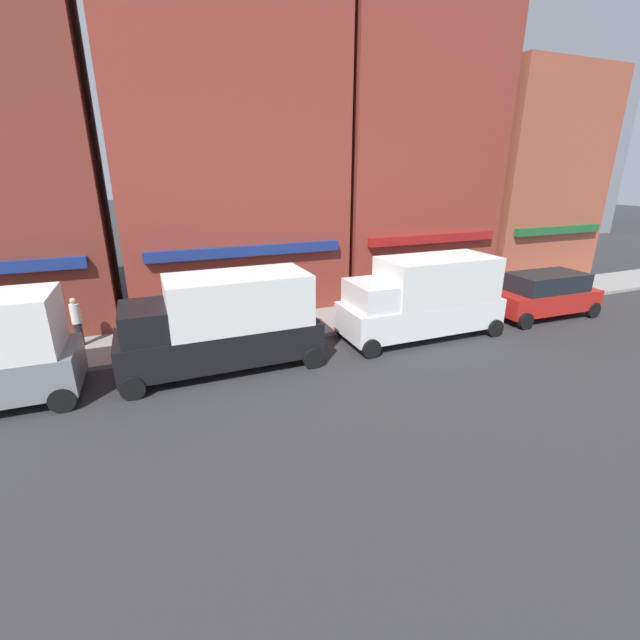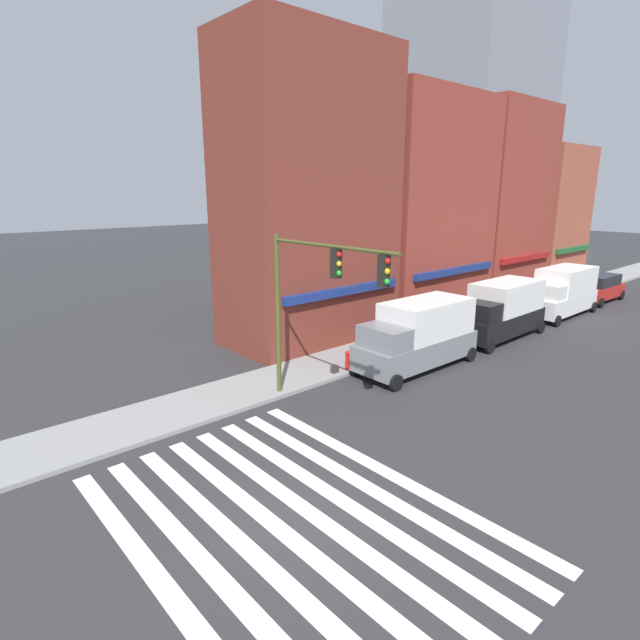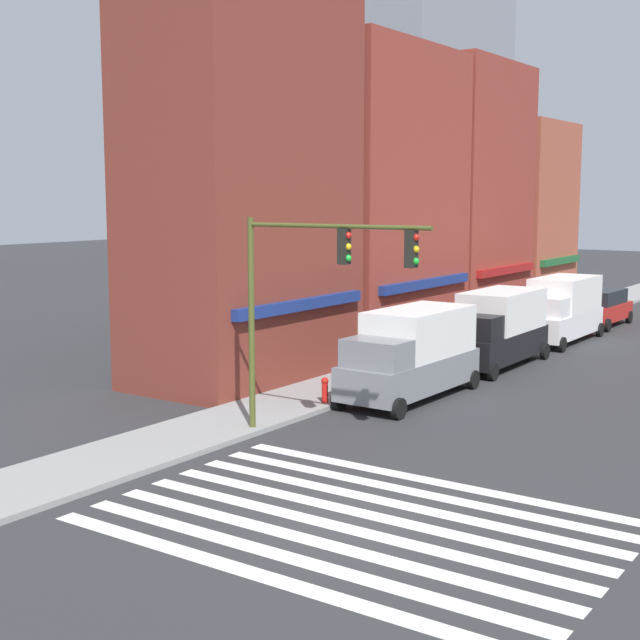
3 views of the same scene
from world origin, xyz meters
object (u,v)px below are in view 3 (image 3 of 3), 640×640
box_truck_grey (411,353)px  pedestrian_red_jacket (420,341)px  traffic_signal (312,280)px  fire_hydrant (325,389)px  pedestrian_green_top (437,335)px  box_truck_black (496,327)px  suv_red (601,307)px  box_truck_white (561,308)px  pedestrian_white_shirt (365,347)px

box_truck_grey → pedestrian_red_jacket: size_ratio=3.52×
traffic_signal → fire_hydrant: size_ratio=7.43×
pedestrian_red_jacket → pedestrian_green_top: size_ratio=1.00×
box_truck_black → suv_red: 13.78m
pedestrian_green_top → fire_hydrant: bearing=-28.3°
pedestrian_red_jacket → pedestrian_green_top: (1.69, 0.09, 0.00)m
box_truck_white → pedestrian_white_shirt: bearing=164.0°
box_truck_white → pedestrian_white_shirt: 12.52m
box_truck_black → pedestrian_green_top: bearing=95.6°
suv_red → fire_hydrant: 23.66m
box_truck_black → pedestrian_red_jacket: 3.16m
traffic_signal → fire_hydrant: (3.76, 2.15, -3.97)m
box_truck_white → fire_hydrant: 17.43m
fire_hydrant → pedestrian_green_top: bearing=4.9°
box_truck_white → pedestrian_red_jacket: box_truck_white is taller
pedestrian_white_shirt → box_truck_white: bearing=-2.7°
box_truck_white → pedestrian_red_jacket: 9.78m
pedestrian_green_top → fire_hydrant: 9.60m
box_truck_grey → pedestrian_green_top: (6.83, 2.52, -0.51)m
traffic_signal → fire_hydrant: traffic_signal is taller
box_truck_black → pedestrian_red_jacket: bearing=128.3°
box_truck_grey → suv_red: 20.88m
pedestrian_white_shirt → fire_hydrant: size_ratio=2.10×
pedestrian_red_jacket → traffic_signal: bearing=16.5°
traffic_signal → suv_red: traffic_signal is taller
box_truck_white → suv_red: bearing=-0.1°
box_truck_grey → pedestrian_red_jacket: 5.71m
pedestrian_red_jacket → fire_hydrant: pedestrian_red_jacket is taller
box_truck_white → box_truck_grey: bearing=179.9°
box_truck_grey → box_truck_black: 7.10m
box_truck_white → pedestrian_green_top: (-7.77, 2.52, -0.51)m
traffic_signal → box_truck_grey: (6.48, 0.45, -2.99)m
pedestrian_red_jacket → pedestrian_green_top: same height
pedestrian_red_jacket → pedestrian_white_shirt: bearing=-18.5°
traffic_signal → pedestrian_red_jacket: (11.62, 2.88, -3.51)m
suv_red → fire_hydrant: (-23.60, 1.70, -0.42)m
box_truck_grey → pedestrian_white_shirt: 4.31m
traffic_signal → pedestrian_green_top: traffic_signal is taller
traffic_signal → pedestrian_white_shirt: traffic_signal is taller
traffic_signal → fire_hydrant: 5.87m
box_truck_black → pedestrian_white_shirt: 5.71m
suv_red → pedestrian_red_jacket: size_ratio=2.68×
traffic_signal → box_truck_black: size_ratio=1.01×
suv_red → pedestrian_white_shirt: bearing=170.9°
suv_red → pedestrian_white_shirt: suv_red is taller
box_truck_grey → box_truck_black: bearing=0.9°
box_truck_white → pedestrian_red_jacket: bearing=165.5°
box_truck_grey → pedestrian_white_shirt: size_ratio=3.52×
box_truck_grey → box_truck_black: (7.10, 0.00, 0.00)m
box_truck_grey → box_truck_white: size_ratio=1.00×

